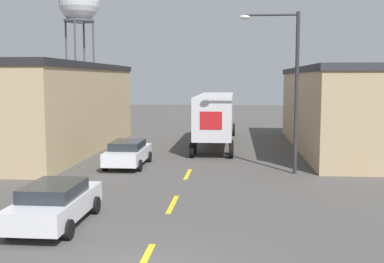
{
  "coord_description": "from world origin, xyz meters",
  "views": [
    {
      "loc": [
        2.46,
        -11.42,
        4.97
      ],
      "look_at": [
        0.07,
        14.89,
        2.06
      ],
      "focal_mm": 45.0,
      "sensor_mm": 36.0,
      "label": 1
    }
  ],
  "objects_px": {
    "parked_car_left_near": "(55,203)",
    "parked_car_left_far": "(128,153)",
    "semi_truck": "(216,114)",
    "water_tower": "(79,4)",
    "street_lamp": "(290,80)"
  },
  "relations": [
    {
      "from": "parked_car_left_near",
      "to": "parked_car_left_far",
      "type": "distance_m",
      "value": 11.11
    },
    {
      "from": "semi_truck",
      "to": "parked_car_left_far",
      "type": "bearing_deg",
      "value": -114.51
    },
    {
      "from": "parked_car_left_far",
      "to": "water_tower",
      "type": "relative_size",
      "value": 0.25
    },
    {
      "from": "water_tower",
      "to": "semi_truck",
      "type": "bearing_deg",
      "value": -57.18
    },
    {
      "from": "parked_car_left_near",
      "to": "water_tower",
      "type": "height_order",
      "value": "water_tower"
    },
    {
      "from": "semi_truck",
      "to": "parked_car_left_far",
      "type": "xyz_separation_m",
      "value": [
        -4.62,
        -10.01,
        -1.51
      ]
    },
    {
      "from": "street_lamp",
      "to": "water_tower",
      "type": "bearing_deg",
      "value": 119.94
    },
    {
      "from": "parked_car_left_near",
      "to": "water_tower",
      "type": "bearing_deg",
      "value": 107.24
    },
    {
      "from": "water_tower",
      "to": "parked_car_left_near",
      "type": "bearing_deg",
      "value": -72.76
    },
    {
      "from": "parked_car_left_far",
      "to": "parked_car_left_near",
      "type": "bearing_deg",
      "value": -90.0
    },
    {
      "from": "parked_car_left_far",
      "to": "semi_truck",
      "type": "bearing_deg",
      "value": 65.21
    },
    {
      "from": "parked_car_left_near",
      "to": "parked_car_left_far",
      "type": "xyz_separation_m",
      "value": [
        0.0,
        11.11,
        0.0
      ]
    },
    {
      "from": "semi_truck",
      "to": "parked_car_left_near",
      "type": "distance_m",
      "value": 21.67
    },
    {
      "from": "parked_car_left_near",
      "to": "street_lamp",
      "type": "distance_m",
      "value": 13.82
    },
    {
      "from": "semi_truck",
      "to": "water_tower",
      "type": "relative_size",
      "value": 0.8
    }
  ]
}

